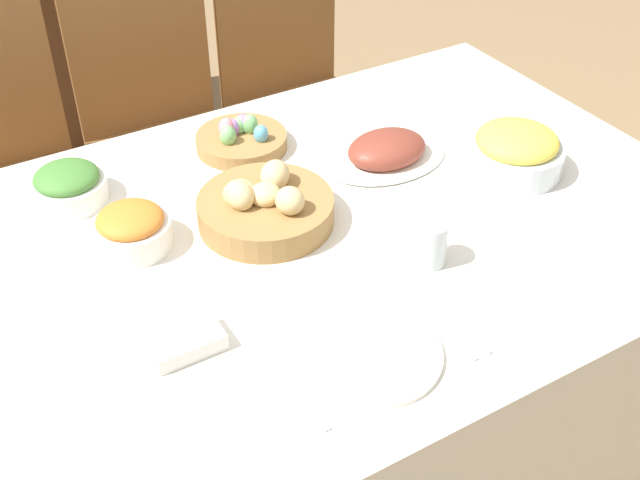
{
  "coord_description": "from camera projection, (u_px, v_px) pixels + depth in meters",
  "views": [
    {
      "loc": [
        -0.64,
        -1.13,
        1.71
      ],
      "look_at": [
        -0.03,
        -0.08,
        0.77
      ],
      "focal_mm": 45.0,
      "sensor_mm": 36.0,
      "label": 1
    }
  ],
  "objects": [
    {
      "name": "ground_plane",
      "position": [
        312.0,
        453.0,
        2.08
      ],
      "size": [
        12.0,
        12.0,
        0.0
      ],
      "primitive_type": "plane",
      "color": "#937551"
    },
    {
      "name": "dining_table",
      "position": [
        311.0,
        355.0,
        1.86
      ],
      "size": [
        1.7,
        1.12,
        0.73
      ],
      "color": "white",
      "rests_on": "ground"
    },
    {
      "name": "chair_far_left",
      "position": [
        1.0,
        167.0,
        2.19
      ],
      "size": [
        0.45,
        0.45,
        0.99
      ],
      "rotation": [
        0.0,
        0.0,
        -0.06
      ],
      "color": "brown",
      "rests_on": "ground"
    },
    {
      "name": "chair_far_center",
      "position": [
        162.0,
        124.0,
        2.38
      ],
      "size": [
        0.43,
        0.43,
        0.99
      ],
      "rotation": [
        0.0,
        0.0,
        -0.02
      ],
      "color": "brown",
      "rests_on": "ground"
    },
    {
      "name": "chair_far_right",
      "position": [
        297.0,
        88.0,
        2.56
      ],
      "size": [
        0.43,
        0.43,
        0.99
      ],
      "rotation": [
        0.0,
        0.0,
        0.02
      ],
      "color": "brown",
      "rests_on": "ground"
    },
    {
      "name": "bread_basket",
      "position": [
        265.0,
        207.0,
        1.63
      ],
      "size": [
        0.28,
        0.28,
        0.11
      ],
      "color": "#9E7542",
      "rests_on": "dining_table"
    },
    {
      "name": "egg_basket",
      "position": [
        241.0,
        139.0,
        1.87
      ],
      "size": [
        0.21,
        0.21,
        0.08
      ],
      "color": "#9E7542",
      "rests_on": "dining_table"
    },
    {
      "name": "ham_platter",
      "position": [
        387.0,
        151.0,
        1.83
      ],
      "size": [
        0.29,
        0.21,
        0.07
      ],
      "color": "white",
      "rests_on": "dining_table"
    },
    {
      "name": "pineapple_bowl",
      "position": [
        516.0,
        151.0,
        1.78
      ],
      "size": [
        0.22,
        0.22,
        0.11
      ],
      "color": "silver",
      "rests_on": "dining_table"
    },
    {
      "name": "carrot_bowl",
      "position": [
        131.0,
        229.0,
        1.57
      ],
      "size": [
        0.16,
        0.16,
        0.09
      ],
      "color": "white",
      "rests_on": "dining_table"
    },
    {
      "name": "green_salad_bowl",
      "position": [
        68.0,
        185.0,
        1.69
      ],
      "size": [
        0.16,
        0.16,
        0.08
      ],
      "color": "white",
      "rests_on": "dining_table"
    },
    {
      "name": "dinner_plate",
      "position": [
        372.0,
        354.0,
        1.35
      ],
      "size": [
        0.24,
        0.24,
        0.01
      ],
      "color": "white",
      "rests_on": "dining_table"
    },
    {
      "name": "fork",
      "position": [
        297.0,
        388.0,
        1.29
      ],
      "size": [
        0.01,
        0.2,
        0.0
      ],
      "rotation": [
        0.0,
        0.0,
        -0.01
      ],
      "color": "silver",
      "rests_on": "dining_table"
    },
    {
      "name": "knife",
      "position": [
        441.0,
        324.0,
        1.41
      ],
      "size": [
        0.01,
        0.2,
        0.0
      ],
      "rotation": [
        0.0,
        0.0,
        -0.01
      ],
      "color": "silver",
      "rests_on": "dining_table"
    },
    {
      "name": "spoon",
      "position": [
        454.0,
        318.0,
        1.42
      ],
      "size": [
        0.01,
        0.2,
        0.0
      ],
      "rotation": [
        0.0,
        0.0,
        0.01
      ],
      "color": "silver",
      "rests_on": "dining_table"
    },
    {
      "name": "drinking_cup",
      "position": [
        430.0,
        243.0,
        1.52
      ],
      "size": [
        0.06,
        0.06,
        0.09
      ],
      "color": "silver",
      "rests_on": "dining_table"
    },
    {
      "name": "butter_dish",
      "position": [
        185.0,
        342.0,
        1.36
      ],
      "size": [
        0.13,
        0.08,
        0.03
      ],
      "color": "white",
      "rests_on": "dining_table"
    }
  ]
}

